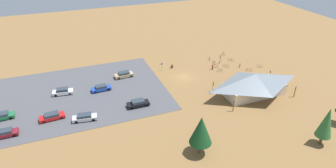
{
  "coord_description": "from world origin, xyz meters",
  "views": [
    {
      "loc": [
        26.96,
        58.92,
        33.33
      ],
      "look_at": [
        5.86,
        4.05,
        1.2
      ],
      "focal_mm": 30.52,
      "sensor_mm": 36.0,
      "label": 1
    }
  ],
  "objects_px": {
    "car_maroon_second_row": "(5,133)",
    "bike_pavilion": "(254,83)",
    "bicycle_white_by_bin": "(259,66)",
    "car_red_end_stall": "(52,116)",
    "pine_center": "(201,130)",
    "bicycle_blue_back_row": "(231,60)",
    "lot_sign": "(162,66)",
    "bicycle_red_yard_center": "(249,70)",
    "car_tan_far_end": "(124,75)",
    "trash_bin": "(172,66)",
    "car_blue_front_row": "(101,88)",
    "car_black_back_corner": "(138,103)",
    "bicycle_teal_near_porch": "(226,66)",
    "visitor_by_pavilion": "(213,67)",
    "visitor_at_bikes": "(213,90)",
    "pine_west": "(327,123)",
    "bicycle_silver_yard_right": "(220,62)",
    "bicycle_orange_trailside": "(240,66)",
    "bicycle_black_edge_south": "(214,62)",
    "car_white_by_curb": "(63,91)",
    "bicycle_green_yard_front": "(220,71)",
    "bicycle_teal_front_row": "(223,54)",
    "car_green_inner_stall": "(1,116)",
    "bicycle_purple_yard_left": "(210,59)",
    "car_silver_near_entry": "(85,117)",
    "bicycle_black_near_sign": "(221,57)",
    "bicycle_yellow_edge_north": "(215,66)"
  },
  "relations": [
    {
      "from": "car_maroon_second_row",
      "to": "bike_pavilion",
      "type": "bearing_deg",
      "value": 176.11
    },
    {
      "from": "bicycle_white_by_bin",
      "to": "car_red_end_stall",
      "type": "height_order",
      "value": "car_red_end_stall"
    },
    {
      "from": "pine_center",
      "to": "bicycle_blue_back_row",
      "type": "height_order",
      "value": "pine_center"
    },
    {
      "from": "pine_center",
      "to": "bicycle_white_by_bin",
      "type": "xyz_separation_m",
      "value": [
        -30.33,
        -24.43,
        -4.42
      ]
    },
    {
      "from": "bike_pavilion",
      "to": "lot_sign",
      "type": "bearing_deg",
      "value": -51.57
    },
    {
      "from": "bicycle_red_yard_center",
      "to": "car_tan_far_end",
      "type": "xyz_separation_m",
      "value": [
        31.82,
        -8.32,
        0.41
      ]
    },
    {
      "from": "trash_bin",
      "to": "car_blue_front_row",
      "type": "bearing_deg",
      "value": 15.66
    },
    {
      "from": "pine_center",
      "to": "car_black_back_corner",
      "type": "xyz_separation_m",
      "value": [
        5.75,
        -17.56,
        -4.03
      ]
    },
    {
      "from": "car_black_back_corner",
      "to": "bicycle_teal_near_porch",
      "type": "bearing_deg",
      "value": -159.59
    },
    {
      "from": "lot_sign",
      "to": "visitor_by_pavilion",
      "type": "xyz_separation_m",
      "value": [
        -12.9,
        4.31,
        -0.54
      ]
    },
    {
      "from": "pine_center",
      "to": "visitor_at_bikes",
      "type": "xyz_separation_m",
      "value": [
        -11.64,
        -16.63,
        -3.83
      ]
    },
    {
      "from": "pine_west",
      "to": "bicycle_blue_back_row",
      "type": "height_order",
      "value": "pine_west"
    },
    {
      "from": "bicycle_white_by_bin",
      "to": "bicycle_silver_yard_right",
      "type": "height_order",
      "value": "bicycle_silver_yard_right"
    },
    {
      "from": "pine_center",
      "to": "bicycle_orange_trailside",
      "type": "height_order",
      "value": "pine_center"
    },
    {
      "from": "bicycle_black_edge_south",
      "to": "bicycle_blue_back_row",
      "type": "relative_size",
      "value": 1.3
    },
    {
      "from": "pine_west",
      "to": "bicycle_silver_yard_right",
      "type": "bearing_deg",
      "value": -91.43
    },
    {
      "from": "lot_sign",
      "to": "bicycle_silver_yard_right",
      "type": "distance_m",
      "value": 16.95
    },
    {
      "from": "bicycle_teal_near_porch",
      "to": "car_maroon_second_row",
      "type": "height_order",
      "value": "car_maroon_second_row"
    },
    {
      "from": "bicycle_teal_near_porch",
      "to": "bicycle_blue_back_row",
      "type": "bearing_deg",
      "value": -138.46
    },
    {
      "from": "car_blue_front_row",
      "to": "car_white_by_curb",
      "type": "bearing_deg",
      "value": -9.73
    },
    {
      "from": "pine_west",
      "to": "visitor_at_bikes",
      "type": "distance_m",
      "value": 24.25
    },
    {
      "from": "bicycle_black_edge_south",
      "to": "visitor_at_bikes",
      "type": "height_order",
      "value": "visitor_at_bikes"
    },
    {
      "from": "bicycle_green_yard_front",
      "to": "visitor_by_pavilion",
      "type": "xyz_separation_m",
      "value": [
        1.12,
        -2.05,
        0.47
      ]
    },
    {
      "from": "bicycle_teal_front_row",
      "to": "visitor_by_pavilion",
      "type": "height_order",
      "value": "visitor_by_pavilion"
    },
    {
      "from": "visitor_by_pavilion",
      "to": "pine_west",
      "type": "bearing_deg",
      "value": 95.23
    },
    {
      "from": "bicycle_red_yard_center",
      "to": "bicycle_teal_front_row",
      "type": "relative_size",
      "value": 0.84
    },
    {
      "from": "pine_center",
      "to": "car_tan_far_end",
      "type": "height_order",
      "value": "pine_center"
    },
    {
      "from": "car_green_inner_stall",
      "to": "visitor_at_bikes",
      "type": "distance_m",
      "value": 44.34
    },
    {
      "from": "bicycle_purple_yard_left",
      "to": "bicycle_teal_front_row",
      "type": "distance_m",
      "value": 5.85
    },
    {
      "from": "car_silver_near_entry",
      "to": "bicycle_black_edge_south",
      "type": "bearing_deg",
      "value": -158.41
    },
    {
      "from": "bicycle_black_edge_south",
      "to": "bicycle_blue_back_row",
      "type": "height_order",
      "value": "bicycle_black_edge_south"
    },
    {
      "from": "bicycle_black_near_sign",
      "to": "bicycle_teal_near_porch",
      "type": "bearing_deg",
      "value": 72.98
    },
    {
      "from": "bike_pavilion",
      "to": "car_silver_near_entry",
      "type": "relative_size",
      "value": 3.33
    },
    {
      "from": "bicycle_yellow_edge_north",
      "to": "visitor_at_bikes",
      "type": "distance_m",
      "value": 14.24
    },
    {
      "from": "bicycle_black_edge_south",
      "to": "car_black_back_corner",
      "type": "xyz_separation_m",
      "value": [
        25.83,
        13.51,
        0.39
      ]
    },
    {
      "from": "trash_bin",
      "to": "bicycle_yellow_edge_north",
      "type": "height_order",
      "value": "trash_bin"
    },
    {
      "from": "car_black_back_corner",
      "to": "car_tan_far_end",
      "type": "bearing_deg",
      "value": -91.29
    },
    {
      "from": "bicycle_white_by_bin",
      "to": "car_tan_far_end",
      "type": "relative_size",
      "value": 0.28
    },
    {
      "from": "car_black_back_corner",
      "to": "car_green_inner_stall",
      "type": "bearing_deg",
      "value": -10.99
    },
    {
      "from": "car_maroon_second_row",
      "to": "car_silver_near_entry",
      "type": "bearing_deg",
      "value": 179.57
    },
    {
      "from": "bicycle_orange_trailside",
      "to": "car_green_inner_stall",
      "type": "bearing_deg",
      "value": 3.94
    },
    {
      "from": "lot_sign",
      "to": "car_black_back_corner",
      "type": "distance_m",
      "value": 18.07
    },
    {
      "from": "bicycle_teal_near_porch",
      "to": "bicycle_black_near_sign",
      "type": "distance_m",
      "value": 6.37
    },
    {
      "from": "bicycle_white_by_bin",
      "to": "lot_sign",
      "type": "bearing_deg",
      "value": -16.91
    },
    {
      "from": "bicycle_green_yard_front",
      "to": "car_maroon_second_row",
      "type": "height_order",
      "value": "car_maroon_second_row"
    },
    {
      "from": "bicycle_teal_near_porch",
      "to": "bicycle_black_edge_south",
      "type": "bearing_deg",
      "value": -59.52
    },
    {
      "from": "bicycle_blue_back_row",
      "to": "car_maroon_second_row",
      "type": "distance_m",
      "value": 58.15
    },
    {
      "from": "bicycle_purple_yard_left",
      "to": "bike_pavilion",
      "type": "bearing_deg",
      "value": 89.84
    },
    {
      "from": "car_white_by_curb",
      "to": "car_maroon_second_row",
      "type": "bearing_deg",
      "value": 48.53
    },
    {
      "from": "car_green_inner_stall",
      "to": "pine_west",
      "type": "bearing_deg",
      "value": 152.0
    }
  ]
}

